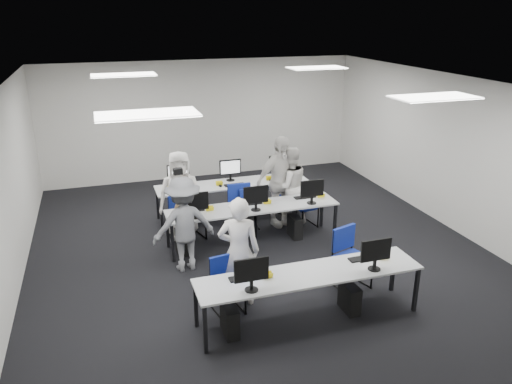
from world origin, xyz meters
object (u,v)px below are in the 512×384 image
object	(u,v)px
chair_2	(192,225)
photographer	(184,224)
chair_5	(181,221)
student_3	(280,181)
chair_0	(228,295)
chair_3	(242,219)
desk_mid	(253,209)
student_2	(180,195)
desk_front	(310,276)
chair_6	(248,214)
chair_4	(305,213)
chair_1	(351,269)
student_1	(289,186)
chair_7	(290,207)
student_0	(239,251)

from	to	relation	value
chair_2	photographer	bearing A→B (deg)	-120.76
chair_5	student_3	distance (m)	2.11
chair_0	chair_3	world-z (taller)	chair_3
student_3	photographer	bearing A→B (deg)	-164.23
desk_mid	student_2	size ratio (longest dim) A/B	1.89
desk_front	chair_2	world-z (taller)	chair_2
chair_5	chair_6	bearing A→B (deg)	11.85
chair_4	student_3	bearing A→B (deg)	146.15
chair_0	chair_3	distance (m)	2.69
desk_mid	photographer	distance (m)	1.52
chair_1	chair_6	bearing A→B (deg)	89.55
chair_2	chair_3	size ratio (longest dim) A/B	0.88
chair_5	student_1	bearing A→B (deg)	10.83
chair_6	student_1	xyz separation A→B (m)	(0.86, -0.08, 0.53)
student_2	photographer	bearing A→B (deg)	-91.31
chair_4	chair_6	distance (m)	1.16
chair_4	chair_6	size ratio (longest dim) A/B	0.94
desk_mid	chair_4	xyz separation A→B (m)	(1.25, 0.44, -0.42)
desk_mid	chair_7	world-z (taller)	chair_7
chair_3	student_0	size ratio (longest dim) A/B	0.58
chair_0	student_3	xyz separation A→B (m)	(1.81, 2.72, 0.66)
chair_0	desk_front	bearing A→B (deg)	-38.09
chair_6	student_3	xyz separation A→B (m)	(0.65, -0.08, 0.65)
chair_1	chair_2	xyz separation A→B (m)	(-2.04, 2.56, -0.04)
desk_front	chair_6	size ratio (longest dim) A/B	3.68
chair_1	student_0	xyz separation A→B (m)	(-1.80, 0.11, 0.54)
desk_front	chair_1	bearing A→B (deg)	31.68
chair_2	chair_4	bearing A→B (deg)	-17.93
chair_3	student_3	distance (m)	1.08
chair_6	photographer	size ratio (longest dim) A/B	0.53
chair_3	photographer	distance (m)	1.75
chair_1	chair_7	bearing A→B (deg)	69.89
desk_mid	chair_5	size ratio (longest dim) A/B	3.76
desk_mid	student_3	size ratio (longest dim) A/B	1.73
chair_2	chair_3	world-z (taller)	chair_3
chair_2	photographer	distance (m)	1.34
photographer	student_3	bearing A→B (deg)	-155.93
chair_7	student_3	size ratio (longest dim) A/B	0.47
chair_2	chair_3	distance (m)	0.97
chair_2	chair_5	size ratio (longest dim) A/B	1.00
chair_2	photographer	xyz separation A→B (m)	(-0.34, -1.18, 0.54)
chair_5	desk_front	bearing A→B (deg)	-55.85
chair_5	photographer	world-z (taller)	photographer
chair_3	student_1	bearing A→B (deg)	13.79
desk_front	student_0	xyz separation A→B (m)	(-0.81, 0.72, 0.16)
chair_3	chair_7	bearing A→B (deg)	21.04
chair_7	student_3	bearing A→B (deg)	-139.96
chair_1	chair_4	world-z (taller)	chair_1
chair_6	student_0	size ratio (longest dim) A/B	0.52
student_1	student_2	size ratio (longest dim) A/B	0.95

